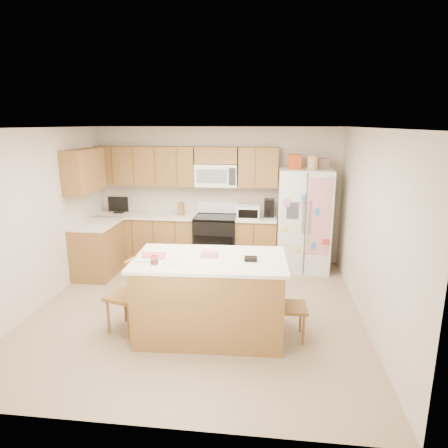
# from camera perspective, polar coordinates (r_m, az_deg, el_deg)

# --- Properties ---
(ground) EXTENTS (4.50, 4.50, 0.00)m
(ground) POSITION_cam_1_polar(r_m,az_deg,el_deg) (5.76, -3.83, -12.16)
(ground) COLOR #8C725C
(ground) RESTS_ON ground
(room_shell) EXTENTS (4.60, 4.60, 2.52)m
(room_shell) POSITION_cam_1_polar(r_m,az_deg,el_deg) (5.29, -4.08, 1.98)
(room_shell) COLOR beige
(room_shell) RESTS_ON ground
(cabinetry) EXTENTS (3.36, 1.56, 2.15)m
(cabinetry) POSITION_cam_1_polar(r_m,az_deg,el_deg) (7.33, -8.96, 1.07)
(cabinetry) COLOR olive
(cabinetry) RESTS_ON ground
(stove) EXTENTS (0.76, 0.65, 1.13)m
(stove) POSITION_cam_1_polar(r_m,az_deg,el_deg) (7.38, -1.15, -2.21)
(stove) COLOR black
(stove) RESTS_ON ground
(refrigerator) EXTENTS (0.90, 0.79, 2.04)m
(refrigerator) POSITION_cam_1_polar(r_m,az_deg,el_deg) (7.16, 11.31, 0.71)
(refrigerator) COLOR white
(refrigerator) RESTS_ON ground
(island) EXTENTS (1.86, 1.13, 1.08)m
(island) POSITION_cam_1_polar(r_m,az_deg,el_deg) (4.96, -2.00, -10.26)
(island) COLOR olive
(island) RESTS_ON ground
(windsor_chair_left) EXTENTS (0.51, 0.52, 1.00)m
(windsor_chair_left) POSITION_cam_1_polar(r_m,az_deg,el_deg) (5.19, -13.61, -9.88)
(windsor_chair_left) COLOR olive
(windsor_chair_left) RESTS_ON ground
(windsor_chair_back) EXTENTS (0.40, 0.38, 0.86)m
(windsor_chair_back) POSITION_cam_1_polar(r_m,az_deg,el_deg) (5.67, -1.51, -8.08)
(windsor_chair_back) COLOR olive
(windsor_chair_back) RESTS_ON ground
(windsor_chair_right) EXTENTS (0.38, 0.40, 0.88)m
(windsor_chair_right) POSITION_cam_1_polar(r_m,az_deg,el_deg) (4.96, 9.34, -11.55)
(windsor_chair_right) COLOR olive
(windsor_chair_right) RESTS_ON ground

